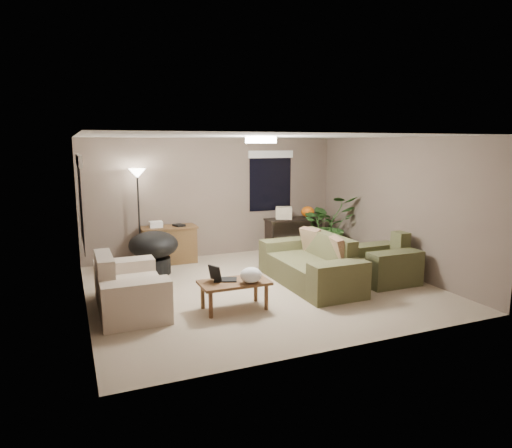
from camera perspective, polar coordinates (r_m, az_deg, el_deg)
name	(u,v)px	position (r m, az deg, el deg)	size (l,w,h in m)	color
room_shell	(261,214)	(7.45, 0.59, 1.27)	(5.50, 5.50, 5.50)	gray
main_sofa	(311,267)	(7.93, 6.94, -5.33)	(0.95, 2.20, 0.85)	#47462A
throw_pillows	(325,245)	(7.97, 8.59, -2.66)	(0.34, 1.39, 0.47)	#8C7251
loveseat	(128,290)	(6.90, -15.70, -7.98)	(0.90, 1.60, 0.85)	beige
armchair	(383,265)	(8.30, 15.63, -4.91)	(0.95, 1.00, 0.85)	#47482B
coffee_table	(234,285)	(6.67, -2.73, -7.67)	(1.00, 0.55, 0.42)	brown
laptop	(221,277)	(6.67, -4.40, -6.60)	(0.43, 0.33, 0.24)	black
plastic_bag	(251,275)	(6.55, -0.64, -6.40)	(0.32, 0.29, 0.22)	white
desk	(169,245)	(9.34, -10.80, -2.55)	(1.10, 0.50, 0.75)	brown
desk_papers	(161,225)	(9.22, -11.82, -0.07)	(0.70, 0.29, 0.12)	silver
console_table	(294,232)	(10.23, 4.72, -0.97)	(1.30, 0.40, 0.75)	black
pumpkin	(308,212)	(10.32, 6.48, 1.53)	(0.29, 0.29, 0.24)	orange
cardboard_box	(284,213)	(10.05, 3.49, 1.41)	(0.35, 0.26, 0.26)	beige
papasan_chair	(154,249)	(8.62, -12.67, -3.08)	(1.14, 1.14, 0.80)	black
floor_lamp	(138,185)	(9.09, -14.57, 4.74)	(0.32, 0.32, 1.91)	black
ceiling_fixture	(261,140)	(7.36, 0.61, 10.46)	(0.50, 0.50, 0.10)	white
houseplant	(327,232)	(9.94, 8.91, -0.95)	(1.18, 1.31, 1.02)	#2D5923
cat_scratching_post	(381,263)	(8.71, 15.34, -4.76)	(0.32, 0.32, 0.50)	tan
window_left	(80,186)	(7.09, -21.19, 4.49)	(0.05, 1.56, 1.33)	black
window_back	(271,171)	(10.17, 1.83, 6.66)	(1.06, 0.05, 1.33)	black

